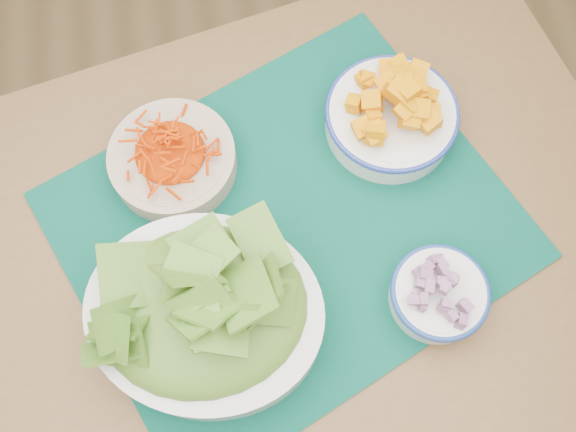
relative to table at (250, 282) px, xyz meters
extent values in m
plane|color=#A88451|center=(-0.22, 0.21, -0.64)|extent=(4.00, 4.00, 0.00)
cube|color=brown|center=(0.00, 0.00, 0.09)|extent=(1.22, 0.95, 0.04)
cylinder|color=brown|center=(0.54, -0.18, -0.28)|extent=(0.06, 0.06, 0.71)
cylinder|color=brown|center=(0.40, 0.40, -0.28)|extent=(0.06, 0.06, 0.71)
cube|color=#002E25|center=(0.06, 0.04, 0.11)|extent=(0.70, 0.65, 0.00)
cylinder|color=tan|center=(-0.08, 0.15, 0.14)|extent=(0.20, 0.20, 0.04)
ellipsoid|color=#DB3D00|center=(-0.08, 0.15, 0.17)|extent=(0.15, 0.15, 0.03)
cylinder|color=silver|center=(0.22, 0.16, 0.14)|extent=(0.22, 0.22, 0.04)
torus|color=navy|center=(0.22, 0.16, 0.16)|extent=(0.18, 0.18, 0.01)
ellipsoid|color=#F09500|center=(0.22, 0.16, 0.18)|extent=(0.16, 0.16, 0.05)
ellipsoid|color=#356417|center=(-0.05, -0.07, 0.21)|extent=(0.25, 0.21, 0.07)
cylinder|color=silver|center=(0.23, -0.09, 0.14)|extent=(0.12, 0.12, 0.04)
torus|color=navy|center=(0.23, -0.09, 0.15)|extent=(0.12, 0.12, 0.01)
ellipsoid|color=#65174A|center=(0.23, -0.09, 0.17)|extent=(0.10, 0.10, 0.02)
camera|label=1|loc=(0.02, -0.25, 0.92)|focal=40.00mm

